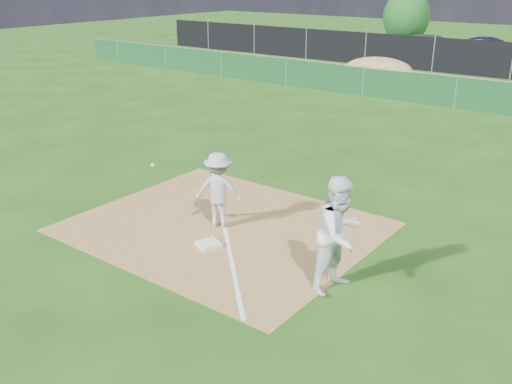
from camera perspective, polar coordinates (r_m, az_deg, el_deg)
ground at (r=19.40m, az=14.32°, el=5.47°), size 90.00×90.00×0.00m
infield_dirt at (r=12.07m, az=-3.17°, el=-3.51°), size 6.00×5.00×0.02m
foul_line at (r=12.06m, az=-3.17°, el=-3.45°), size 5.01×5.01×0.01m
green_fence at (r=23.85m, az=19.35°, el=9.29°), size 44.00×0.05×1.20m
dirt_mound at (r=28.87m, az=12.12°, el=11.88°), size 3.38×2.60×1.17m
black_fence at (r=31.42m, az=24.26°, el=11.83°), size 46.00×0.04×1.80m
first_base at (r=11.24m, az=-4.75°, el=-5.22°), size 0.53×0.53×0.09m
play_at_first at (r=11.80m, az=-3.75°, el=0.19°), size 2.21×1.03×1.61m
runner at (r=9.51m, az=8.39°, el=-4.20°), size 0.91×1.09×2.01m
car_left at (r=37.23m, az=17.18°, el=13.75°), size 4.56×1.85×1.55m
car_mid at (r=36.08m, az=22.39°, el=12.86°), size 4.66×2.06×1.49m
tree_left at (r=43.76m, az=14.79°, el=16.58°), size 3.27×3.27×3.88m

